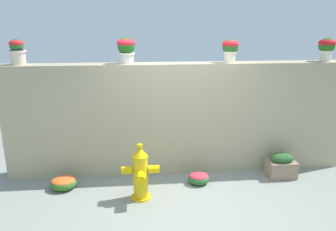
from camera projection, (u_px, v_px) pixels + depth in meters
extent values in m
plane|color=gray|center=(188.00, 203.00, 5.09)|extent=(24.00, 24.00, 0.00)
cube|color=tan|center=(179.00, 118.00, 6.00)|extent=(6.12, 0.39, 2.02)
cylinder|color=beige|center=(18.00, 57.00, 5.48)|extent=(0.24, 0.24, 0.24)
cylinder|color=beige|center=(17.00, 51.00, 5.45)|extent=(0.29, 0.29, 0.03)
sphere|color=#2A612A|center=(16.00, 46.00, 5.43)|extent=(0.22, 0.22, 0.22)
ellipsoid|color=red|center=(16.00, 43.00, 5.41)|extent=(0.23, 0.23, 0.12)
cylinder|color=silver|center=(127.00, 58.00, 5.64)|extent=(0.24, 0.24, 0.18)
cylinder|color=silver|center=(126.00, 54.00, 5.62)|extent=(0.29, 0.29, 0.03)
sphere|color=#1C561A|center=(126.00, 46.00, 5.59)|extent=(0.30, 0.30, 0.30)
ellipsoid|color=red|center=(126.00, 43.00, 5.57)|extent=(0.31, 0.31, 0.16)
cylinder|color=beige|center=(230.00, 57.00, 5.79)|extent=(0.19, 0.19, 0.19)
cylinder|color=beige|center=(230.00, 52.00, 5.76)|extent=(0.22, 0.22, 0.03)
sphere|color=#23581D|center=(230.00, 47.00, 5.74)|extent=(0.27, 0.27, 0.27)
ellipsoid|color=red|center=(230.00, 44.00, 5.73)|extent=(0.29, 0.29, 0.15)
cylinder|color=silver|center=(325.00, 56.00, 5.96)|extent=(0.19, 0.19, 0.19)
cylinder|color=silver|center=(326.00, 51.00, 5.94)|extent=(0.23, 0.23, 0.03)
sphere|color=#23621A|center=(327.00, 46.00, 5.91)|extent=(0.28, 0.28, 0.28)
ellipsoid|color=red|center=(327.00, 43.00, 5.90)|extent=(0.30, 0.30, 0.16)
cylinder|color=yellow|center=(141.00, 197.00, 5.25)|extent=(0.31, 0.31, 0.03)
cylinder|color=yellow|center=(141.00, 177.00, 5.16)|extent=(0.23, 0.23, 0.72)
cone|color=#E3BB07|center=(140.00, 152.00, 5.04)|extent=(0.24, 0.24, 0.14)
cylinder|color=#E3BB07|center=(140.00, 146.00, 5.01)|extent=(0.08, 0.08, 0.05)
cylinder|color=#E3BB07|center=(127.00, 170.00, 5.10)|extent=(0.18, 0.12, 0.12)
cylinder|color=#E3BB07|center=(154.00, 169.00, 5.14)|extent=(0.18, 0.12, 0.12)
cylinder|color=#E3BB07|center=(141.00, 178.00, 4.93)|extent=(0.15, 0.20, 0.15)
ellipsoid|color=#2C6A2E|center=(199.00, 178.00, 5.70)|extent=(0.37, 0.33, 0.20)
ellipsoid|color=#E53445|center=(199.00, 176.00, 5.69)|extent=(0.33, 0.30, 0.11)
ellipsoid|color=#326C24|center=(63.00, 183.00, 5.52)|extent=(0.44, 0.40, 0.22)
ellipsoid|color=orange|center=(63.00, 181.00, 5.51)|extent=(0.40, 0.35, 0.12)
cube|color=#91795F|center=(281.00, 169.00, 5.93)|extent=(0.49, 0.34, 0.31)
ellipsoid|color=#2A582A|center=(282.00, 158.00, 5.87)|extent=(0.42, 0.29, 0.18)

